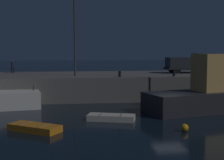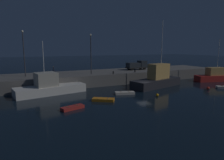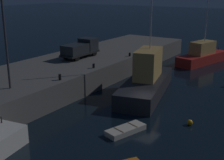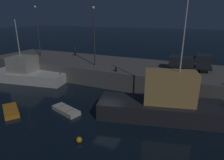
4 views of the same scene
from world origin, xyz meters
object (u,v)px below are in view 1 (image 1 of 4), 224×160
object	(u,v)px
fishing_trawler_red	(216,92)
lamp_post_east	(75,28)
dinghy_red_small	(35,128)
utility_truck	(190,63)
dinghy_orange_near	(111,118)
mooring_buoy_near	(185,128)
dockworker	(13,66)
bollard_east	(120,74)
bollard_west	(174,74)

from	to	relation	value
fishing_trawler_red	lamp_post_east	world-z (taller)	fishing_trawler_red
fishing_trawler_red	dinghy_red_small	distance (m)	16.14
fishing_trawler_red	dinghy_red_small	world-z (taller)	fishing_trawler_red
lamp_post_east	utility_truck	size ratio (longest dim) A/B	1.51
fishing_trawler_red	utility_truck	bearing A→B (deg)	80.83
dinghy_orange_near	mooring_buoy_near	distance (m)	5.79
dockworker	bollard_east	xyz separation A→B (m)	(11.79, -7.22, -0.59)
fishing_trawler_red	bollard_east	bearing A→B (deg)	142.84
bollard_east	dockworker	bearing A→B (deg)	148.50
bollard_east	utility_truck	bearing A→B (deg)	27.23
mooring_buoy_near	dockworker	bearing A→B (deg)	124.93
dinghy_red_small	bollard_west	bearing A→B (deg)	41.27
dinghy_red_small	utility_truck	world-z (taller)	utility_truck
utility_truck	dinghy_red_small	bearing A→B (deg)	-135.81
mooring_buoy_near	lamp_post_east	distance (m)	17.89
lamp_post_east	dinghy_orange_near	bearing A→B (deg)	-77.44
dinghy_orange_near	dinghy_red_small	xyz separation A→B (m)	(-5.33, -2.54, -0.01)
fishing_trawler_red	bollard_west	xyz separation A→B (m)	(-1.93, 5.86, 1.18)
dockworker	dinghy_orange_near	bearing A→B (deg)	-58.91
dockworker	dinghy_red_small	bearing A→B (deg)	-76.74
dinghy_red_small	bollard_east	size ratio (longest dim) A/B	6.04
fishing_trawler_red	dinghy_red_small	bearing A→B (deg)	-159.41
dinghy_red_small	lamp_post_east	world-z (taller)	lamp_post_east
dinghy_red_small	utility_truck	bearing A→B (deg)	44.19
bollard_west	bollard_east	size ratio (longest dim) A/B	0.86
utility_truck	mooring_buoy_near	bearing A→B (deg)	-112.10
fishing_trawler_red	mooring_buoy_near	world-z (taller)	fishing_trawler_red
dinghy_orange_near	dinghy_red_small	size ratio (longest dim) A/B	1.03
dinghy_red_small	mooring_buoy_near	distance (m)	9.70
mooring_buoy_near	bollard_west	world-z (taller)	bollard_west
fishing_trawler_red	lamp_post_east	bearing A→B (deg)	147.17
lamp_post_east	bollard_east	size ratio (longest dim) A/B	14.56
utility_truck	dinghy_orange_near	bearing A→B (deg)	-129.74
dinghy_orange_near	lamp_post_east	distance (m)	13.43
dinghy_orange_near	lamp_post_east	world-z (taller)	lamp_post_east
bollard_west	dinghy_red_small	bearing A→B (deg)	-138.73
lamp_post_east	mooring_buoy_near	bearing A→B (deg)	-65.71
dockworker	bollard_west	distance (m)	18.95
fishing_trawler_red	dinghy_orange_near	world-z (taller)	fishing_trawler_red
dockworker	bollard_west	size ratio (longest dim) A/B	3.03
dinghy_red_small	mooring_buoy_near	xyz separation A→B (m)	(9.60, -1.36, 0.03)
fishing_trawler_red	bollard_east	world-z (taller)	fishing_trawler_red
fishing_trawler_red	mooring_buoy_near	xyz separation A→B (m)	(-5.46, -7.02, -1.37)
bollard_west	utility_truck	bearing A→B (deg)	52.68
lamp_post_east	utility_truck	bearing A→B (deg)	11.41
dockworker	mooring_buoy_near	bearing A→B (deg)	-55.07
lamp_post_east	bollard_west	bearing A→B (deg)	-10.96
fishing_trawler_red	utility_truck	xyz separation A→B (m)	(1.72, 10.65, 2.14)
fishing_trawler_red	dinghy_orange_near	xyz separation A→B (m)	(-9.72, -3.11, -1.39)
dinghy_orange_near	bollard_east	xyz separation A→B (m)	(2.05, 8.93, 2.61)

